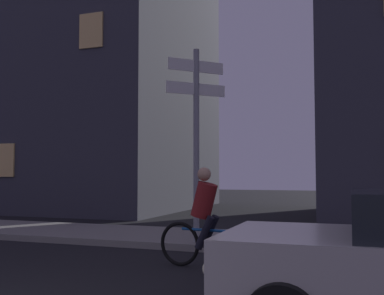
# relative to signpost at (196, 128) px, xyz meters

# --- Properties ---
(sidewalk_kerb) EXTENTS (40.00, 2.57, 0.14)m
(sidewalk_kerb) POSITION_rel_signpost_xyz_m (-0.80, 0.92, -2.37)
(sidewalk_kerb) COLOR gray
(sidewalk_kerb) RESTS_ON ground_plane
(signpost) EXTENTS (0.96, 0.96, 3.93)m
(signpost) POSITION_rel_signpost_xyz_m (0.00, 0.00, 0.00)
(signpost) COLOR gray
(signpost) RESTS_ON sidewalk_kerb
(cyclist) EXTENTS (1.81, 0.38, 1.61)m
(cyclist) POSITION_rel_signpost_xyz_m (0.79, -1.76, -1.69)
(cyclist) COLOR black
(cyclist) RESTS_ON ground_plane
(building_left_block) EXTENTS (10.70, 9.40, 16.14)m
(building_left_block) POSITION_rel_signpost_xyz_m (-8.90, 9.14, 5.63)
(building_left_block) COLOR #383842
(building_left_block) RESTS_ON ground_plane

